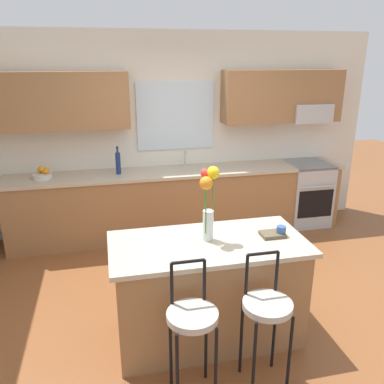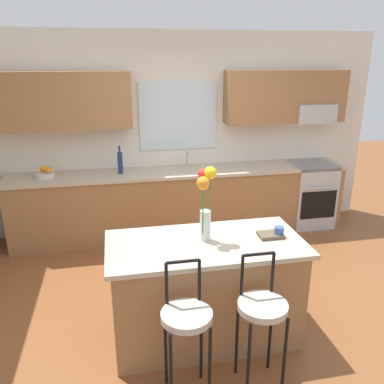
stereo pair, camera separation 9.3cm
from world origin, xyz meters
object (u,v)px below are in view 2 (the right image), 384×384
fruit_bowl_oranges (45,174)px  bottle_olive_oil (120,162)px  bar_stool_middle (262,312)px  kitchen_island (205,290)px  flower_vase (206,199)px  cookbook (270,235)px  bar_stool_near (186,321)px  mug_ceramic (279,232)px  oven_range (309,194)px

fruit_bowl_oranges → bottle_olive_oil: (0.94, -0.00, 0.10)m
bar_stool_middle → kitchen_island: bearing=114.2°
kitchen_island → flower_vase: (0.00, 0.04, 0.82)m
cookbook → bottle_olive_oil: size_ratio=0.55×
kitchen_island → bar_stool_near: size_ratio=1.56×
bar_stool_middle → bottle_olive_oil: bearing=107.9°
mug_ceramic → bottle_olive_oil: bearing=119.6°
flower_vase → fruit_bowl_oranges: (-1.57, 2.16, -0.32)m
cookbook → fruit_bowl_oranges: fruit_bowl_oranges is taller
kitchen_island → fruit_bowl_oranges: (-1.57, 2.19, 0.50)m
mug_ceramic → flower_vase: bearing=174.1°
oven_range → bar_stool_near: (-2.34, -2.78, 0.18)m
kitchen_island → flower_vase: 0.82m
kitchen_island → mug_ceramic: bearing=-2.3°
fruit_bowl_oranges → bar_stool_middle: bearing=-56.7°
mug_ceramic → fruit_bowl_oranges: bearing=134.7°
flower_vase → mug_ceramic: 0.70m
flower_vase → mug_ceramic: (0.62, -0.06, -0.32)m
kitchen_island → mug_ceramic: size_ratio=18.11×
kitchen_island → bar_stool_middle: 0.69m
oven_range → mug_ceramic: (-1.43, -2.19, 0.51)m
oven_range → flower_vase: size_ratio=1.47×
oven_range → bar_stool_near: 3.63m
mug_ceramic → oven_range: bearing=56.8°
bar_stool_middle → fruit_bowl_oranges: 3.37m
cookbook → fruit_bowl_oranges: 3.06m
bar_stool_near → fruit_bowl_oranges: size_ratio=4.34×
kitchen_island → fruit_bowl_oranges: fruit_bowl_oranges is taller
mug_ceramic → bottle_olive_oil: bottle_olive_oil is taller
oven_range → cookbook: (-1.50, -2.17, 0.48)m
cookbook → bar_stool_near: bearing=-144.2°
bar_stool_middle → bar_stool_near: bearing=180.0°
flower_vase → fruit_bowl_oranges: flower_vase is taller
fruit_bowl_oranges → bottle_olive_oil: bearing=-0.2°
mug_ceramic → bar_stool_middle: bearing=-121.2°
fruit_bowl_oranges → bottle_olive_oil: bottle_olive_oil is taller
oven_range → kitchen_island: (-2.06, -2.17, 0.00)m
oven_range → kitchen_island: same height
kitchen_island → fruit_bowl_oranges: bearing=125.5°
fruit_bowl_oranges → mug_ceramic: bearing=-45.3°
mug_ceramic → bottle_olive_oil: 2.55m
bar_stool_near → mug_ceramic: bar_stool_near is taller
kitchen_island → fruit_bowl_oranges: 2.74m
bar_stool_middle → oven_range: bearing=57.3°
bottle_olive_oil → kitchen_island: bearing=-74.0°
bar_stool_near → fruit_bowl_oranges: (-1.29, 2.81, 0.33)m
bar_stool_middle → cookbook: size_ratio=5.21×
flower_vase → bar_stool_near: bearing=-113.3°
bar_stool_middle → cookbook: bearing=64.7°
bar_stool_middle → flower_vase: size_ratio=1.66×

